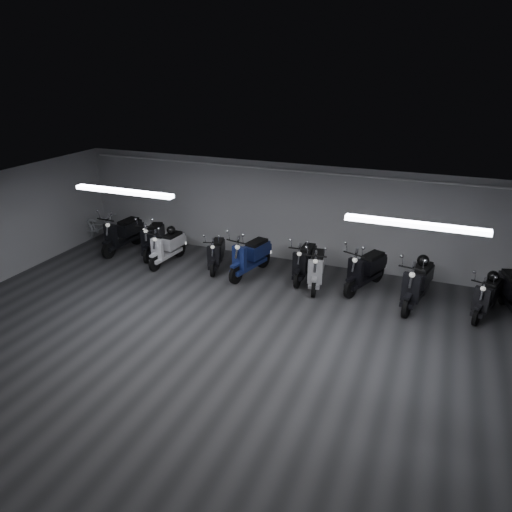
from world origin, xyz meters
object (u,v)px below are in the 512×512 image
at_px(scooter_8, 418,277).
at_px(helmet_1, 171,230).
at_px(scooter_2, 167,242).
at_px(bicycle, 98,225).
at_px(scooter_0, 122,228).
at_px(scooter_1, 152,233).
at_px(scooter_7, 366,264).
at_px(helmet_0, 423,261).
at_px(scooter_9, 488,291).
at_px(scooter_5, 304,256).
at_px(helmet_2, 493,276).
at_px(scooter_4, 250,250).
at_px(scooter_3, 216,249).
at_px(scooter_6, 317,263).

height_order(scooter_8, helmet_1, scooter_8).
distance_m(scooter_2, bicycle, 2.92).
bearing_deg(scooter_0, scooter_1, 6.23).
height_order(scooter_7, helmet_0, scooter_7).
relative_size(scooter_0, scooter_9, 1.17).
bearing_deg(scooter_7, scooter_0, -158.11).
xyz_separation_m(scooter_1, scooter_5, (4.60, 0.06, -0.03)).
height_order(scooter_0, scooter_7, scooter_0).
height_order(scooter_7, bicycle, scooter_7).
relative_size(scooter_8, helmet_2, 7.85).
bearing_deg(scooter_7, scooter_4, -153.59).
distance_m(scooter_2, helmet_2, 8.30).
bearing_deg(helmet_1, bicycle, 172.71).
distance_m(scooter_4, scooter_8, 4.25).
height_order(scooter_0, helmet_2, scooter_0).
bearing_deg(scooter_5, bicycle, 178.22).
distance_m(scooter_0, scooter_5, 5.63).
distance_m(scooter_4, helmet_0, 4.32).
bearing_deg(scooter_2, scooter_8, 4.40).
height_order(scooter_9, helmet_1, scooter_9).
bearing_deg(scooter_3, scooter_9, -16.68).
relative_size(scooter_4, helmet_0, 6.83).
distance_m(helmet_1, helmet_2, 8.27).
height_order(scooter_7, helmet_2, scooter_7).
height_order(scooter_1, scooter_4, scooter_4).
height_order(scooter_1, scooter_3, scooter_1).
height_order(scooter_1, scooter_9, scooter_1).
relative_size(scooter_1, helmet_0, 6.48).
bearing_deg(helmet_1, scooter_1, 168.81).
bearing_deg(helmet_2, scooter_3, -179.20).
distance_m(bicycle, helmet_1, 2.92).
distance_m(scooter_1, scooter_9, 8.95).
bearing_deg(scooter_0, scooter_6, 1.20).
height_order(scooter_6, scooter_9, scooter_6).
bearing_deg(scooter_8, scooter_3, -170.79).
relative_size(scooter_6, helmet_1, 7.16).
bearing_deg(scooter_2, scooter_6, 6.13).
relative_size(scooter_1, scooter_2, 1.04).
distance_m(scooter_0, bicycle, 1.14).
xyz_separation_m(scooter_8, bicycle, (-9.58, 0.63, -0.12)).
bearing_deg(scooter_1, scooter_7, -16.12).
bearing_deg(scooter_9, scooter_3, -162.60).
bearing_deg(scooter_1, scooter_0, 166.77).
height_order(scooter_2, scooter_5, scooter_5).
bearing_deg(scooter_3, scooter_6, -17.09).
bearing_deg(scooter_4, scooter_3, -170.31).
bearing_deg(scooter_3, scooter_4, -18.61).
height_order(scooter_6, bicycle, scooter_6).
relative_size(scooter_9, bicycle, 0.88).
xyz_separation_m(scooter_4, scooter_5, (1.40, 0.32, -0.06)).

